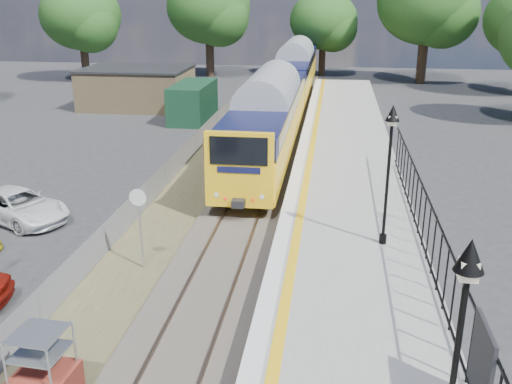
% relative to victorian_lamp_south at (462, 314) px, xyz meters
% --- Properties ---
extents(ground, '(120.00, 120.00, 0.00)m').
position_rel_victorian_lamp_south_xyz_m(ground, '(-5.50, 4.00, -4.30)').
color(ground, '#2D2D30').
rests_on(ground, ground).
extents(track_bed, '(5.90, 80.00, 0.29)m').
position_rel_victorian_lamp_south_xyz_m(track_bed, '(-5.97, 13.67, -4.21)').
color(track_bed, '#473F38').
rests_on(track_bed, ground).
extents(platform, '(5.00, 70.00, 0.90)m').
position_rel_victorian_lamp_south_xyz_m(platform, '(-1.30, 12.00, -3.85)').
color(platform, gray).
rests_on(platform, ground).
extents(platform_edge, '(0.90, 70.00, 0.01)m').
position_rel_victorian_lamp_south_xyz_m(platform_edge, '(-3.36, 12.00, -3.39)').
color(platform_edge, silver).
rests_on(platform_edge, platform).
extents(victorian_lamp_south, '(0.44, 0.44, 4.60)m').
position_rel_victorian_lamp_south_xyz_m(victorian_lamp_south, '(0.00, 0.00, 0.00)').
color(victorian_lamp_south, black).
rests_on(victorian_lamp_south, platform).
extents(victorian_lamp_north, '(0.44, 0.44, 4.60)m').
position_rel_victorian_lamp_south_xyz_m(victorian_lamp_north, '(-0.20, 10.00, 0.00)').
color(victorian_lamp_north, black).
rests_on(victorian_lamp_north, platform).
extents(palisade_fence, '(0.12, 26.00, 2.00)m').
position_rel_victorian_lamp_south_xyz_m(palisade_fence, '(1.05, 6.24, -2.46)').
color(palisade_fence, black).
rests_on(palisade_fence, platform).
extents(wire_fence, '(0.06, 52.00, 1.20)m').
position_rel_victorian_lamp_south_xyz_m(wire_fence, '(-9.70, 16.00, -3.70)').
color(wire_fence, '#999EA3').
rests_on(wire_fence, ground).
extents(outbuilding, '(10.80, 10.10, 3.12)m').
position_rel_victorian_lamp_south_xyz_m(outbuilding, '(-16.41, 35.21, -2.78)').
color(outbuilding, '#A0865A').
rests_on(outbuilding, ground).
extents(tree_line, '(56.80, 43.80, 11.88)m').
position_rel_victorian_lamp_south_xyz_m(tree_line, '(-4.10, 46.00, 2.31)').
color(tree_line, '#332319').
rests_on(tree_line, ground).
extents(train, '(2.82, 40.83, 3.51)m').
position_rel_victorian_lamp_south_xyz_m(train, '(-5.50, 33.47, -1.96)').
color(train, yellow).
rests_on(train, ground).
extents(brick_plinth, '(1.30, 1.30, 1.97)m').
position_rel_victorian_lamp_south_xyz_m(brick_plinth, '(-8.00, 2.04, -3.35)').
color(brick_plinth, maroon).
rests_on(brick_plinth, ground).
extents(speed_sign, '(0.57, 0.11, 2.84)m').
position_rel_victorian_lamp_south_xyz_m(speed_sign, '(-8.06, 8.80, -2.36)').
color(speed_sign, '#999EA3').
rests_on(speed_sign, ground).
extents(car_white, '(5.04, 3.83, 1.27)m').
position_rel_victorian_lamp_south_xyz_m(car_white, '(-14.37, 12.24, -3.66)').
color(car_white, white).
rests_on(car_white, ground).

